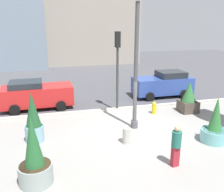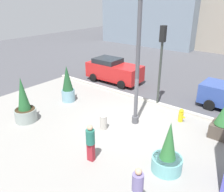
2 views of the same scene
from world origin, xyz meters
The scene contains 14 objects.
ground_plane centered at (0.00, 4.00, 0.00)m, with size 60.00×60.00×0.00m, color #47474C.
plaza_pavement centered at (0.00, -2.00, 0.00)m, with size 18.00×10.00×0.02m, color gray.
curb_strip centered at (0.00, 3.12, 0.08)m, with size 18.00×0.24×0.16m, color #B7B2A8.
lamp_post centered at (0.10, 0.33, 3.18)m, with size 0.44×0.44×6.53m.
potted_plant_mid_plaza centered at (3.11, -2.05, 0.74)m, with size 1.18×1.18×2.14m.
potted_plant_curbside centered at (-4.85, 0.05, 1.06)m, with size 0.83×0.83×2.36m.
potted_plant_near_left centered at (-4.68, -3.17, 0.92)m, with size 1.15×1.15×2.49m.
potted_plant_by_pillar centered at (4.10, 1.78, 0.85)m, with size 1.02×1.02×1.89m.
fire_hydrant centered at (1.95, 1.99, 0.37)m, with size 0.36×0.26×0.75m.
concrete_bollard centered at (-0.82, -1.21, 0.38)m, with size 0.36×0.36×0.75m, color #B2ADA3.
traffic_light_corner centered at (-0.05, 3.09, 3.23)m, with size 0.28×0.42×4.81m.
car_intersection centered at (-4.91, 4.84, 0.92)m, with size 4.43×2.20×1.80m.
pedestrian_crossing centered at (3.18, -4.28, 0.87)m, with size 0.43×0.43×1.58m.
pedestrian_by_curb centered at (0.39, -3.43, 0.92)m, with size 0.40×0.40×1.66m.
Camera 2 is at (6.00, -9.11, 6.28)m, focal length 37.66 mm.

